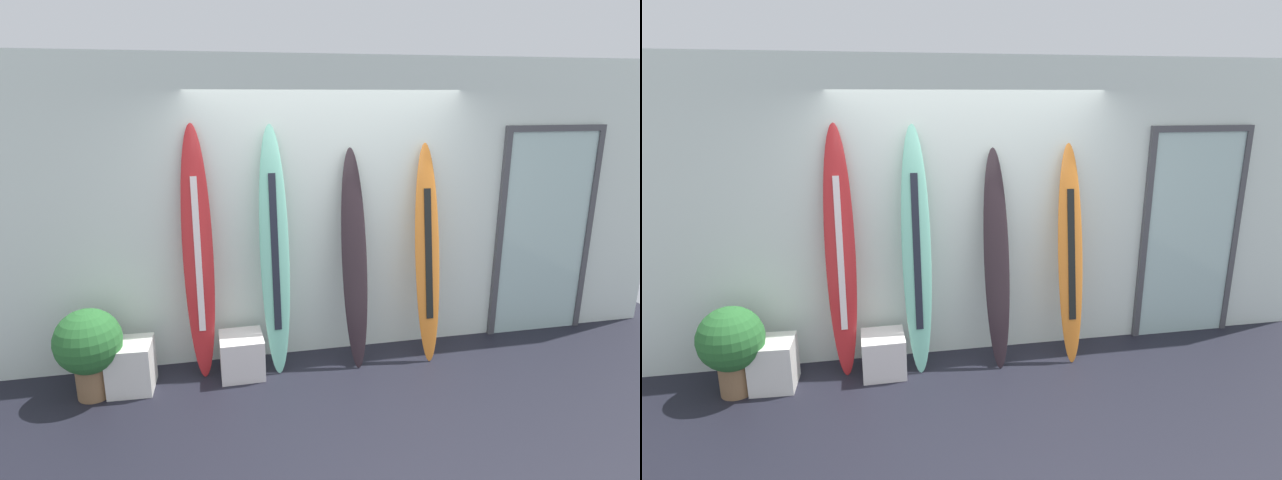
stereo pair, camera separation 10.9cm
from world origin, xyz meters
TOP-DOWN VIEW (x-y plane):
  - ground at (0.00, 0.00)m, footprint 8.00×8.00m
  - wall_back at (0.00, 1.30)m, footprint 7.20×0.20m
  - surfboard_crimson at (-1.19, 1.02)m, footprint 0.26×0.33m
  - surfboard_seafoam at (-0.53, 0.97)m, footprint 0.27×0.38m
  - surfboard_charcoal at (0.20, 0.95)m, footprint 0.25×0.45m
  - surfboard_sunset at (0.90, 0.93)m, footprint 0.25×0.46m
  - display_block_left at (-0.86, 0.88)m, footprint 0.39×0.39m
  - display_block_center at (-1.81, 0.83)m, footprint 0.38×0.38m
  - glass_door at (2.30, 1.18)m, footprint 1.08×0.06m
  - potted_plant at (-2.11, 0.78)m, footprint 0.54×0.54m

SIDE VIEW (x-z plane):
  - ground at x=0.00m, z-range -0.04..0.00m
  - display_block_left at x=-0.86m, z-range 0.00..0.38m
  - display_block_center at x=-1.81m, z-range 0.00..0.43m
  - potted_plant at x=-2.11m, z-range 0.08..0.85m
  - surfboard_charcoal at x=0.20m, z-range -0.02..1.99m
  - surfboard_sunset at x=0.90m, z-range 0.00..2.04m
  - surfboard_crimson at x=-1.19m, z-range -0.01..2.22m
  - surfboard_seafoam at x=-0.53m, z-range 0.00..2.22m
  - glass_door at x=2.30m, z-range 0.03..2.21m
  - wall_back at x=0.00m, z-range 0.00..2.80m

